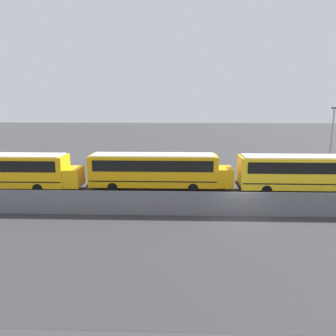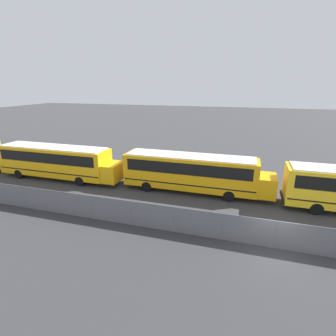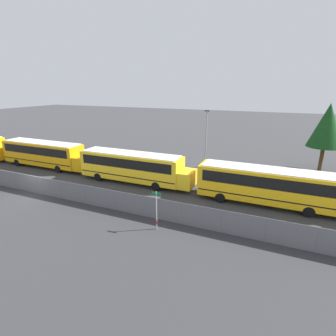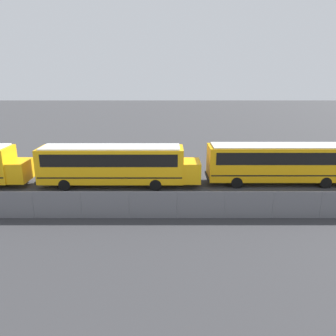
% 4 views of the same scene
% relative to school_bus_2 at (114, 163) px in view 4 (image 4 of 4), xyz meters
% --- Properties ---
extents(school_bus_2, '(12.99, 2.58, 3.31)m').
position_rel_school_bus_2_xyz_m(school_bus_2, '(0.00, 0.00, 0.00)').
color(school_bus_2, '#EDA80F').
rests_on(school_bus_2, ground_plane).
extents(school_bus_3, '(12.99, 2.58, 3.31)m').
position_rel_school_bus_2_xyz_m(school_bus_3, '(13.61, 0.58, 0.00)').
color(school_bus_3, orange).
rests_on(school_bus_3, ground_plane).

